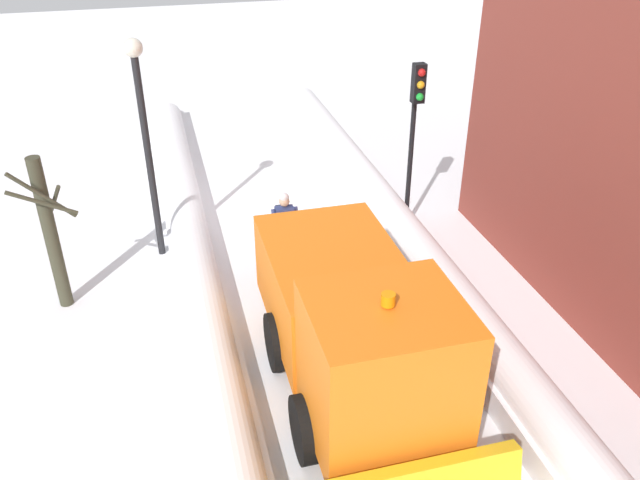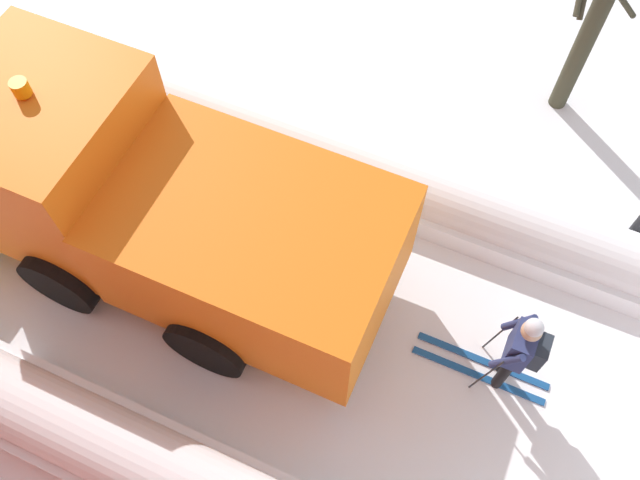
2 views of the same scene
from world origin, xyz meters
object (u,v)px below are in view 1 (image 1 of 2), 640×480
skier (285,225)px  traffic_light_pole (415,117)px  plow_truck (355,329)px  bare_tree_near (50,232)px  street_lamp (144,125)px

skier → traffic_light_pole: size_ratio=0.42×
plow_truck → bare_tree_near: 6.59m
plow_truck → traffic_light_pole: size_ratio=1.40×
plow_truck → street_lamp: (3.01, -5.82, 1.76)m
traffic_light_pole → street_lamp: 6.17m
plow_truck → traffic_light_pole: (-3.14, -5.41, 1.53)m
traffic_light_pole → bare_tree_near: (8.23, 1.22, -1.24)m
street_lamp → skier: bearing=157.6°
plow_truck → skier: (0.20, -4.66, -0.48)m
plow_truck → traffic_light_pole: bearing=-120.1°
street_lamp → bare_tree_near: (2.07, 1.63, -1.48)m
plow_truck → bare_tree_near: size_ratio=1.78×
traffic_light_pole → street_lamp: (6.16, -0.40, 0.24)m
street_lamp → plow_truck: bearing=117.4°
plow_truck → traffic_light_pole: traffic_light_pole is taller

